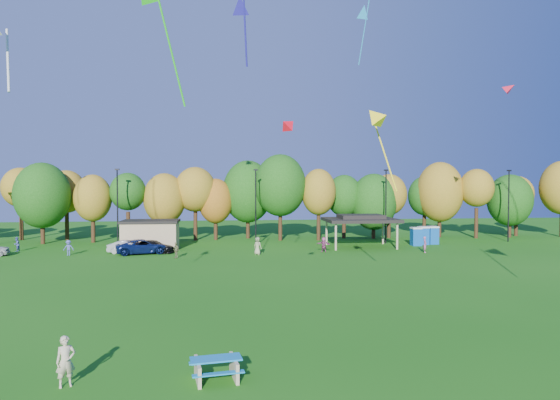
{
  "coord_description": "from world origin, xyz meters",
  "views": [
    {
      "loc": [
        -1.77,
        -19.25,
        7.48
      ],
      "look_at": [
        1.08,
        6.0,
        6.59
      ],
      "focal_mm": 32.0,
      "sensor_mm": 36.0,
      "label": 1
    }
  ],
  "objects": [
    {
      "name": "ground",
      "position": [
        0.0,
        0.0,
        0.0
      ],
      "size": [
        160.0,
        160.0,
        0.0
      ],
      "primitive_type": "plane",
      "color": "#19600F",
      "rests_on": "ground"
    },
    {
      "name": "tree_line",
      "position": [
        -1.03,
        45.51,
        5.91
      ],
      "size": [
        93.57,
        10.55,
        11.15
      ],
      "color": "black",
      "rests_on": "ground"
    },
    {
      "name": "lamp_posts",
      "position": [
        2.0,
        40.0,
        4.9
      ],
      "size": [
        64.5,
        0.25,
        9.09
      ],
      "color": "black",
      "rests_on": "ground"
    },
    {
      "name": "utility_building",
      "position": [
        -10.0,
        38.0,
        1.64
      ],
      "size": [
        6.3,
        4.3,
        3.25
      ],
      "color": "tan",
      "rests_on": "ground"
    },
    {
      "name": "pavilion",
      "position": [
        14.0,
        37.0,
        3.23
      ],
      "size": [
        8.2,
        6.2,
        3.77
      ],
      "color": "tan",
      "rests_on": "ground"
    },
    {
      "name": "porta_potties",
      "position": [
        22.19,
        38.23,
        1.1
      ],
      "size": [
        3.75,
        2.32,
        2.18
      ],
      "color": "#0C4DA6",
      "rests_on": "ground"
    },
    {
      "name": "picnic_table",
      "position": [
        -2.09,
        -0.42,
        0.48
      ],
      "size": [
        2.14,
        1.86,
        0.83
      ],
      "rotation": [
        0.0,
        0.0,
        0.15
      ],
      "color": "tan",
      "rests_on": "ground"
    },
    {
      "name": "kite_flyer",
      "position": [
        -7.55,
        -0.48,
        0.94
      ],
      "size": [
        0.81,
        0.7,
        1.88
      ],
      "primitive_type": "imported",
      "rotation": [
        0.0,
        0.0,
        0.44
      ],
      "color": "#C2B392",
      "rests_on": "ground"
    },
    {
      "name": "car_b",
      "position": [
        -11.88,
        34.69,
        0.68
      ],
      "size": [
        4.21,
        1.76,
        1.35
      ],
      "primitive_type": "imported",
      "rotation": [
        0.0,
        0.0,
        1.49
      ],
      "color": "#9D9CA2",
      "rests_on": "ground"
    },
    {
      "name": "car_c",
      "position": [
        -10.24,
        34.14,
        0.76
      ],
      "size": [
        5.94,
        3.84,
        1.52
      ],
      "primitive_type": "imported",
      "rotation": [
        0.0,
        0.0,
        1.83
      ],
      "color": "#0D1C51",
      "rests_on": "ground"
    },
    {
      "name": "car_d",
      "position": [
        -9.25,
        34.71,
        0.67
      ],
      "size": [
        4.94,
        2.99,
        1.34
      ],
      "primitive_type": "imported",
      "rotation": [
        0.0,
        0.0,
        1.31
      ],
      "color": "black",
      "rests_on": "ground"
    },
    {
      "name": "far_person_0",
      "position": [
        -6.5,
        30.72,
        0.79
      ],
      "size": [
        0.9,
        0.95,
        1.58
      ],
      "primitive_type": "imported",
      "rotation": [
        0.0,
        0.0,
        5.43
      ],
      "color": "olive",
      "rests_on": "ground"
    },
    {
      "name": "far_person_1",
      "position": [
        1.69,
        32.16,
        0.92
      ],
      "size": [
        1.06,
        1.02,
        1.83
      ],
      "primitive_type": "imported",
      "rotation": [
        0.0,
        0.0,
        2.44
      ],
      "color": "tan",
      "rests_on": "ground"
    },
    {
      "name": "far_person_2",
      "position": [
        8.88,
        33.2,
        0.83
      ],
      "size": [
        1.55,
        1.26,
        1.66
      ],
      "primitive_type": "imported",
      "rotation": [
        0.0,
        0.0,
        5.7
      ],
      "color": "#9A4074",
      "rests_on": "ground"
    },
    {
      "name": "far_person_3",
      "position": [
        -17.64,
        33.77,
        0.79
      ],
      "size": [
        1.08,
        0.71,
        1.58
      ],
      "primitive_type": "imported",
      "rotation": [
        0.0,
        0.0,
        0.13
      ],
      "color": "#4851A0",
      "rests_on": "ground"
    },
    {
      "name": "far_person_4",
      "position": [
        19.58,
        31.72,
        0.86
      ],
      "size": [
        0.56,
        0.71,
        1.72
      ],
      "primitive_type": "imported",
      "rotation": [
        0.0,
        0.0,
        1.31
      ],
      "color": "#B15387",
      "rests_on": "ground"
    },
    {
      "name": "far_person_5",
      "position": [
        -24.17,
        37.49,
        0.79
      ],
      "size": [
        0.72,
        0.86,
        1.57
      ],
      "primitive_type": "imported",
      "rotation": [
        0.0,
        0.0,
        4.53
      ],
      "color": "#4D5DAA",
      "rests_on": "ground"
    },
    {
      "name": "kite_3",
      "position": [
        -0.76,
        10.13,
        17.77
      ],
      "size": [
        1.39,
        2.76,
        4.45
      ],
      "color": "#211A91"
    },
    {
      "name": "kite_4",
      "position": [
        24.64,
        24.58,
        16.24
      ],
      "size": [
        1.75,
        1.67,
        1.41
      ],
      "color": "red"
    },
    {
      "name": "kite_6",
      "position": [
        12.1,
        29.92,
        24.55
      ],
      "size": [
        1.79,
        3.9,
        6.47
      ],
      "color": "#2295DC"
    },
    {
      "name": "kite_8",
      "position": [
        1.85,
        8.1,
        10.68
      ],
      "size": [
        1.36,
        1.34,
        1.1
      ],
      "color": "#FF0E1E"
    },
    {
      "name": "kite_11",
      "position": [
        7.4,
        10.44,
        11.45
      ],
      "size": [
        2.69,
        2.81,
        5.44
      ],
      "color": "yellow"
    }
  ]
}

